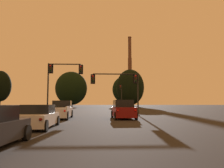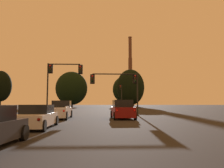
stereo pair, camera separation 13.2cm
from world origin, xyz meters
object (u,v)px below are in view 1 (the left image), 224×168
at_px(smokestack, 130,78).
at_px(traffic_light_overhead_right, 122,83).
at_px(traffic_light_far_right, 121,93).
at_px(traffic_light_overhead_left, 59,76).
at_px(sedan_left_lane_second, 38,117).
at_px(pickup_truck_left_lane_front, 60,111).
at_px(suv_right_lane_front, 123,110).

bearing_deg(smokestack, traffic_light_overhead_right, -97.86).
bearing_deg(traffic_light_overhead_right, traffic_light_far_right, 85.16).
relative_size(traffic_light_overhead_left, smokestack, 0.13).
bearing_deg(smokestack, sedan_left_lane_second, -99.63).
xyz_separation_m(pickup_truck_left_lane_front, smokestack, (24.40, 133.53, 19.04)).
bearing_deg(sedan_left_lane_second, traffic_light_overhead_right, 63.24).
relative_size(pickup_truck_left_lane_front, smokestack, 0.11).
bearing_deg(traffic_light_overhead_right, pickup_truck_left_lane_front, -142.11).
xyz_separation_m(suv_right_lane_front, smokestack, (18.08, 134.08, 18.94)).
distance_m(suv_right_lane_front, traffic_light_overhead_right, 6.62).
distance_m(sedan_left_lane_second, traffic_light_far_right, 39.10).
bearing_deg(sedan_left_lane_second, pickup_truck_left_lane_front, 89.88).
relative_size(sedan_left_lane_second, pickup_truck_left_lane_front, 0.85).
bearing_deg(smokestack, pickup_truck_left_lane_front, -100.36).
bearing_deg(sedan_left_lane_second, traffic_light_far_right, 75.51).
distance_m(pickup_truck_left_lane_front, traffic_light_far_right, 30.80).
height_order(sedan_left_lane_second, pickup_truck_left_lane_front, pickup_truck_left_lane_front).
distance_m(suv_right_lane_front, pickup_truck_left_lane_front, 6.35).
relative_size(traffic_light_overhead_right, traffic_light_far_right, 1.03).
xyz_separation_m(traffic_light_overhead_left, traffic_light_far_right, (10.01, 23.77, -1.08)).
height_order(suv_right_lane_front, smokestack, smokestack).
xyz_separation_m(traffic_light_overhead_left, smokestack, (25.67, 127.94, 14.79)).
relative_size(suv_right_lane_front, sedan_left_lane_second, 1.04).
height_order(sedan_left_lane_second, traffic_light_overhead_left, traffic_light_overhead_left).
xyz_separation_m(traffic_light_far_right, smokestack, (15.66, 104.17, 15.87)).
xyz_separation_m(traffic_light_overhead_right, traffic_light_overhead_left, (-7.96, 0.39, 0.91)).
bearing_deg(traffic_light_overhead_right, smokestack, 82.14).
relative_size(suv_right_lane_front, traffic_light_far_right, 0.82).
distance_m(suv_right_lane_front, traffic_light_far_right, 30.17).
relative_size(pickup_truck_left_lane_front, traffic_light_overhead_left, 0.84).
distance_m(suv_right_lane_front, traffic_light_overhead_left, 10.62).
relative_size(traffic_light_overhead_right, smokestack, 0.12).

